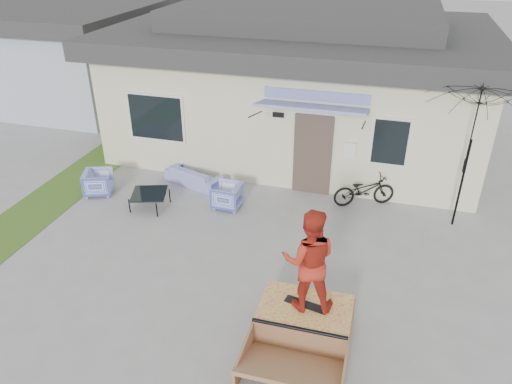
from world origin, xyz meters
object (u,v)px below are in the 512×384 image
(armchair_left, at_px, (98,181))
(bicycle, at_px, (365,187))
(armchair_right, at_px, (227,194))
(skate_ramp, at_px, (305,319))
(patio_umbrella, at_px, (468,155))
(loveseat, at_px, (194,173))
(skateboard, at_px, (306,304))
(skater, at_px, (309,259))
(coffee_table, at_px, (150,200))

(armchair_left, distance_m, bicycle, 6.66)
(armchair_right, relative_size, skate_ramp, 0.33)
(bicycle, xyz_separation_m, patio_umbrella, (2.07, -0.35, 1.26))
(armchair_right, bearing_deg, loveseat, -124.41)
(bicycle, xyz_separation_m, skateboard, (-0.58, -4.53, 0.04))
(bicycle, relative_size, skater, 0.85)
(armchair_left, height_order, armchair_right, armchair_left)
(patio_umbrella, xyz_separation_m, skate_ramp, (-2.65, -4.23, -1.49))
(armchair_right, bearing_deg, skateboard, 38.26)
(patio_umbrella, relative_size, skate_ramp, 1.17)
(armchair_right, xyz_separation_m, patio_umbrella, (5.25, 0.67, 1.41))
(coffee_table, xyz_separation_m, skate_ramp, (4.39, -3.02, 0.06))
(patio_umbrella, bearing_deg, bicycle, 170.45)
(coffee_table, distance_m, patio_umbrella, 7.31)
(coffee_table, height_order, skate_ramp, skate_ramp)
(armchair_right, bearing_deg, armchair_left, -83.84)
(loveseat, bearing_deg, armchair_right, 162.12)
(loveseat, height_order, patio_umbrella, patio_umbrella)
(bicycle, bearing_deg, armchair_right, 83.47)
(coffee_table, relative_size, skateboard, 1.08)
(coffee_table, relative_size, bicycle, 0.52)
(patio_umbrella, relative_size, skateboard, 3.22)
(skateboard, bearing_deg, patio_umbrella, 68.94)
(armchair_left, bearing_deg, coffee_table, -120.93)
(bicycle, bearing_deg, coffee_table, 83.11)
(armchair_right, distance_m, skate_ramp, 4.41)
(skateboard, distance_m, skater, 0.92)
(armchair_left, height_order, bicycle, bicycle)
(armchair_left, distance_m, coffee_table, 1.60)
(armchair_left, distance_m, skateboard, 6.79)
(armchair_right, relative_size, bicycle, 0.44)
(patio_umbrella, bearing_deg, armchair_left, -173.82)
(loveseat, xyz_separation_m, bicycle, (4.40, 0.13, 0.17))
(skate_ramp, bearing_deg, armchair_left, 150.60)
(loveseat, distance_m, patio_umbrella, 6.63)
(armchair_left, bearing_deg, skateboard, -139.31)
(skate_ramp, bearing_deg, loveseat, 130.20)
(loveseat, relative_size, armchair_left, 2.33)
(bicycle, bearing_deg, skate_ramp, 148.48)
(armchair_left, xyz_separation_m, skate_ramp, (5.96, -3.30, -0.09))
(armchair_right, distance_m, skateboard, 4.37)
(armchair_right, distance_m, skater, 4.51)
(skateboard, bearing_deg, skater, -168.71)
(armchair_left, bearing_deg, bicycle, -99.64)
(loveseat, height_order, skateboard, loveseat)
(loveseat, distance_m, skateboard, 5.83)
(bicycle, height_order, patio_umbrella, patio_umbrella)
(skater, bearing_deg, skate_ramp, 80.38)
(armchair_left, distance_m, skate_ramp, 6.81)
(coffee_table, bearing_deg, loveseat, 68.08)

